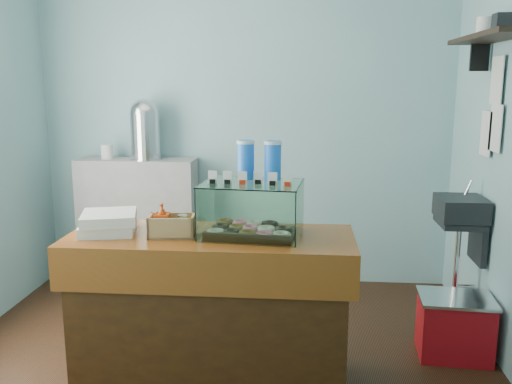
# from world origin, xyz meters

# --- Properties ---
(ground) EXTENTS (3.50, 3.50, 0.00)m
(ground) POSITION_xyz_m (0.00, 0.00, 0.00)
(ground) COLOR black
(ground) RESTS_ON ground
(room_shell) EXTENTS (3.54, 3.04, 2.82)m
(room_shell) POSITION_xyz_m (0.03, 0.01, 1.71)
(room_shell) COLOR #7AA6B2
(room_shell) RESTS_ON ground
(counter) EXTENTS (1.60, 0.60, 0.90)m
(counter) POSITION_xyz_m (0.00, -0.25, 0.46)
(counter) COLOR #3D210B
(counter) RESTS_ON ground
(back_shelf) EXTENTS (1.00, 0.32, 1.10)m
(back_shelf) POSITION_xyz_m (-0.90, 1.32, 0.55)
(back_shelf) COLOR #97979A
(back_shelf) RESTS_ON ground
(display_case) EXTENTS (0.58, 0.45, 0.52)m
(display_case) POSITION_xyz_m (0.23, -0.20, 1.07)
(display_case) COLOR #311E0E
(display_case) RESTS_ON counter
(condiment_crate) EXTENTS (0.27, 0.18, 0.19)m
(condiment_crate) POSITION_xyz_m (-0.22, -0.30, 0.97)
(condiment_crate) COLOR #A28051
(condiment_crate) RESTS_ON counter
(pastry_boxes) EXTENTS (0.37, 0.36, 0.12)m
(pastry_boxes) POSITION_xyz_m (-0.58, -0.25, 0.96)
(pastry_boxes) COLOR silver
(pastry_boxes) RESTS_ON counter
(coffee_urn) EXTENTS (0.27, 0.27, 0.51)m
(coffee_urn) POSITION_xyz_m (-0.81, 1.31, 1.37)
(coffee_urn) COLOR silver
(coffee_urn) RESTS_ON back_shelf
(red_cooler) EXTENTS (0.48, 0.38, 0.40)m
(red_cooler) POSITION_xyz_m (1.50, 0.20, 0.20)
(red_cooler) COLOR red
(red_cooler) RESTS_ON ground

